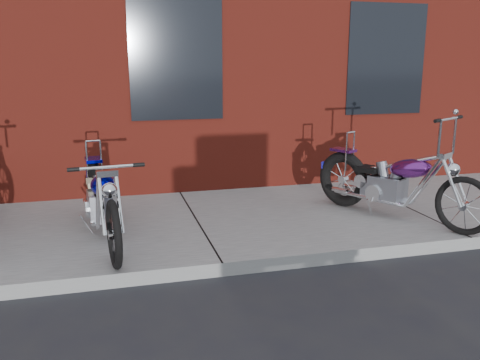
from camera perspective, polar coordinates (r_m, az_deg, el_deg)
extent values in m
plane|color=#2A292A|center=(5.33, -1.96, -10.80)|extent=(120.00, 120.00, 0.00)
cube|color=slate|center=(6.68, -4.87, -5.13)|extent=(22.00, 3.00, 0.15)
torus|color=black|center=(7.25, 12.55, -0.10)|extent=(0.51, 0.76, 0.79)
torus|color=black|center=(6.50, 25.13, -2.93)|extent=(0.41, 0.66, 0.71)
cube|color=gray|center=(6.90, 17.35, -1.15)|extent=(0.48, 0.53, 0.33)
ellipsoid|color=#601E73|center=(6.70, 19.80, 1.02)|extent=(0.54, 0.66, 0.33)
cube|color=black|center=(6.99, 15.45, 0.99)|extent=(0.38, 0.39, 0.07)
cylinder|color=white|center=(6.48, 24.26, -0.27)|extent=(0.19, 0.30, 0.59)
cylinder|color=white|center=(6.42, 23.74, 6.23)|extent=(0.54, 0.32, 0.03)
cylinder|color=white|center=(7.12, 13.30, 3.03)|extent=(0.03, 0.03, 0.52)
cylinder|color=white|center=(7.16, 16.12, -1.73)|extent=(0.52, 0.89, 0.05)
torus|color=black|center=(6.65, -15.77, -1.52)|extent=(0.24, 0.79, 0.78)
torus|color=black|center=(5.05, -13.72, -6.50)|extent=(0.15, 0.70, 0.70)
cube|color=gray|center=(5.99, -15.07, -3.19)|extent=(0.35, 0.46, 0.32)
ellipsoid|color=#0002B2|center=(5.62, -14.90, -0.95)|extent=(0.35, 0.62, 0.33)
cube|color=beige|center=(6.20, -15.49, -0.59)|extent=(0.29, 0.33, 0.06)
cylinder|color=white|center=(5.09, -14.10, -3.01)|extent=(0.08, 0.32, 0.58)
cylinder|color=white|center=(5.14, -14.52, 1.11)|extent=(0.59, 0.10, 0.03)
cylinder|color=white|center=(6.48, -15.92, 1.80)|extent=(0.03, 0.03, 0.52)
cylinder|color=white|center=(6.27, -14.08, -3.74)|extent=(0.16, 0.97, 0.05)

